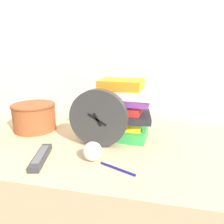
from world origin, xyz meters
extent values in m
cube|color=silver|center=(0.00, 0.70, 1.20)|extent=(6.00, 0.04, 2.40)
cube|color=tan|center=(0.00, 0.32, 0.35)|extent=(1.18, 0.63, 0.70)
cylinder|color=#333333|center=(0.03, 0.30, 0.82)|extent=(0.23, 0.04, 0.23)
cylinder|color=silver|center=(0.03, 0.29, 0.82)|extent=(0.20, 0.01, 0.20)
cube|color=black|center=(0.03, 0.28, 0.82)|extent=(0.04, 0.01, 0.05)
cube|color=black|center=(0.03, 0.28, 0.82)|extent=(0.08, 0.01, 0.05)
cylinder|color=black|center=(0.03, 0.28, 0.82)|extent=(0.01, 0.00, 0.01)
cube|color=green|center=(0.10, 0.40, 0.73)|extent=(0.23, 0.15, 0.04)
cube|color=yellow|center=(0.09, 0.42, 0.77)|extent=(0.19, 0.13, 0.04)
cube|color=#232328|center=(0.13, 0.42, 0.80)|extent=(0.21, 0.20, 0.03)
cube|color=red|center=(0.09, 0.42, 0.83)|extent=(0.18, 0.13, 0.04)
cube|color=#7A3899|center=(0.10, 0.41, 0.87)|extent=(0.24, 0.13, 0.03)
cube|color=white|center=(0.12, 0.42, 0.90)|extent=(0.25, 0.16, 0.04)
cube|color=orange|center=(0.09, 0.43, 0.94)|extent=(0.19, 0.16, 0.04)
cylinder|color=#994C28|center=(-0.33, 0.41, 0.77)|extent=(0.20, 0.20, 0.13)
torus|color=brown|center=(-0.33, 0.41, 0.83)|extent=(0.20, 0.20, 0.01)
cube|color=#333338|center=(-0.14, 0.14, 0.71)|extent=(0.08, 0.19, 0.02)
cube|color=#59595E|center=(-0.14, 0.14, 0.73)|extent=(0.06, 0.14, 0.00)
sphere|color=white|center=(0.04, 0.18, 0.74)|extent=(0.07, 0.07, 0.07)
cylinder|color=navy|center=(0.14, 0.13, 0.71)|extent=(0.13, 0.06, 0.01)
camera|label=1|loc=(0.25, -0.48, 1.08)|focal=35.00mm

